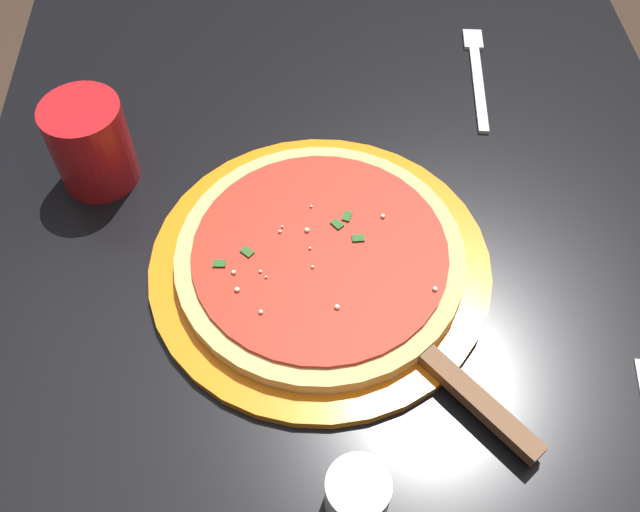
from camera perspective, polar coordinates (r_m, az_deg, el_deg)
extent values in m
plane|color=#38281E|center=(1.39, 1.19, -17.51)|extent=(5.00, 5.00, 0.00)
cube|color=black|center=(1.30, -14.23, 4.60)|extent=(0.06, 0.06, 0.72)
cube|color=black|center=(1.33, 14.28, 5.87)|extent=(0.06, 0.06, 0.72)
cube|color=black|center=(0.73, 2.17, 0.46)|extent=(0.95, 0.78, 0.03)
cylinder|color=orange|center=(0.69, 0.00, -0.72)|extent=(0.34, 0.34, 0.01)
cylinder|color=#DBB26B|center=(0.68, 0.00, -0.10)|extent=(0.28, 0.28, 0.02)
cylinder|color=red|center=(0.68, 0.00, 0.39)|extent=(0.25, 0.25, 0.00)
sphere|color=#EFEACC|center=(0.70, 5.14, 3.25)|extent=(0.00, 0.00, 0.00)
sphere|color=#EFEACC|center=(0.66, -4.87, -1.25)|extent=(0.00, 0.00, 0.00)
sphere|color=#EFEACC|center=(0.66, 9.35, -2.67)|extent=(0.00, 0.00, 0.00)
sphere|color=#EFEACC|center=(0.69, -3.28, 2.01)|extent=(0.00, 0.00, 0.00)
sphere|color=#EFEACC|center=(0.71, -0.72, 4.07)|extent=(0.00, 0.00, 0.00)
sphere|color=#EFEACC|center=(0.65, -6.76, -2.74)|extent=(0.01, 0.01, 0.01)
sphere|color=#EFEACC|center=(0.66, -7.05, -1.33)|extent=(0.00, 0.00, 0.00)
sphere|color=#EFEACC|center=(0.69, -1.06, 2.12)|extent=(0.01, 0.01, 0.01)
sphere|color=#EFEACC|center=(0.66, -4.42, -1.72)|extent=(0.00, 0.00, 0.00)
sphere|color=#EFEACC|center=(0.67, -0.83, 0.64)|extent=(0.00, 0.00, 0.00)
sphere|color=#EFEACC|center=(0.66, -0.61, -0.89)|extent=(0.00, 0.00, 0.00)
sphere|color=#EFEACC|center=(0.64, -4.84, -4.56)|extent=(0.00, 0.00, 0.00)
sphere|color=#EFEACC|center=(0.69, -3.09, 2.21)|extent=(0.00, 0.00, 0.00)
sphere|color=#EFEACC|center=(0.64, 1.41, -4.18)|extent=(0.00, 0.00, 0.00)
cube|color=#23561E|center=(0.70, 1.81, 3.23)|extent=(0.01, 0.01, 0.00)
cube|color=#23561E|center=(0.68, 3.12, 1.46)|extent=(0.01, 0.01, 0.00)
cube|color=#23561E|center=(0.67, -8.21, -0.62)|extent=(0.01, 0.01, 0.00)
cube|color=#23561E|center=(0.67, -5.95, 0.34)|extent=(0.01, 0.01, 0.00)
cube|color=#23561E|center=(0.69, 1.40, 2.60)|extent=(0.01, 0.01, 0.00)
cube|color=silver|center=(0.65, 5.46, -5.36)|extent=(0.11, 0.11, 0.00)
cube|color=brown|center=(0.63, 12.79, -11.51)|extent=(0.11, 0.10, 0.01)
cylinder|color=#B2191E|center=(0.78, -18.15, 8.66)|extent=(0.08, 0.08, 0.10)
cylinder|color=silver|center=(0.58, 3.06, -18.77)|extent=(0.05, 0.05, 0.05)
cube|color=silver|center=(0.89, 12.79, 13.16)|extent=(0.15, 0.03, 0.00)
cube|color=silver|center=(0.96, 12.34, 16.82)|extent=(0.04, 0.03, 0.00)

